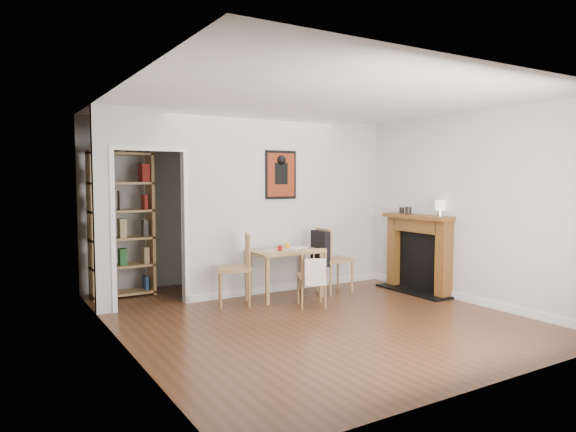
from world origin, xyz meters
TOP-DOWN VIEW (x-y plane):
  - ground at (0.00, 0.00)m, footprint 5.20×5.20m
  - room_shell at (0.10, 1.34)m, footprint 5.20×5.20m
  - dining_table at (0.26, 0.97)m, footprint 1.00×0.63m
  - chair_left at (-0.56, 0.94)m, footprint 0.62×0.62m
  - chair_right at (1.01, 0.85)m, footprint 0.57×0.51m
  - chair_front at (0.29, 0.33)m, footprint 0.52×0.55m
  - bookshelf at (-1.71, 2.25)m, footprint 0.88×0.35m
  - fireplace at (2.16, 0.25)m, footprint 0.45×1.25m
  - red_glass at (0.12, 0.89)m, footprint 0.07×0.07m
  - orange_fruit at (0.36, 1.08)m, footprint 0.09×0.09m
  - placemat at (0.07, 0.98)m, footprint 0.49×0.42m
  - notebook at (0.49, 1.04)m, footprint 0.35×0.30m
  - mantel_lamp at (2.16, -0.15)m, footprint 0.15×0.15m
  - ceramic_jar_a at (2.06, 0.39)m, footprint 0.09×0.09m
  - ceramic_jar_b at (2.14, 0.61)m, footprint 0.07×0.07m

SIDE VIEW (x-z plane):
  - ground at x=0.00m, z-range 0.00..0.00m
  - chair_front at x=0.29m, z-range 0.01..0.80m
  - chair_left at x=-0.56m, z-range 0.00..0.96m
  - chair_right at x=1.01m, z-range 0.02..0.99m
  - dining_table at x=0.26m, z-range 0.26..0.94m
  - fireplace at x=2.16m, z-range 0.04..1.20m
  - placemat at x=0.07m, z-range 0.68..0.68m
  - notebook at x=0.49m, z-range 0.68..0.69m
  - red_glass at x=0.12m, z-range 0.68..0.76m
  - orange_fruit at x=0.36m, z-range 0.68..0.77m
  - bookshelf at x=-1.71m, z-range -0.01..2.08m
  - ceramic_jar_b at x=2.14m, z-range 1.16..1.25m
  - ceramic_jar_a at x=2.06m, z-range 1.16..1.27m
  - room_shell at x=0.10m, z-range -1.30..3.90m
  - mantel_lamp at x=2.16m, z-range 1.19..1.42m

